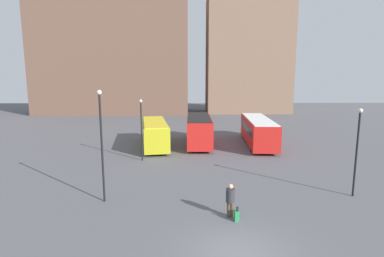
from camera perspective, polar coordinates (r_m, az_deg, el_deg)
ground_plane at (r=13.68m, az=8.91°, el=-22.52°), size 160.00×160.00×0.00m
building_block_left at (r=69.09m, az=-14.76°, el=18.99°), size 31.42×13.74×38.19m
building_block_right at (r=67.67m, az=10.53°, el=13.46°), size 17.56×10.04×24.41m
bus_0 at (r=32.49m, az=-7.12°, el=-0.81°), size 3.90×9.60×2.75m
bus_1 at (r=33.29m, az=1.34°, el=-0.15°), size 2.71×9.30×3.13m
bus_2 at (r=34.05m, az=12.43°, el=-0.32°), size 3.36×11.05×2.92m
traveler at (r=16.21m, az=7.31°, el=-12.89°), size 0.49×0.49×1.82m
suitcase at (r=16.18m, az=8.47°, el=-16.04°), size 0.25×0.39×0.81m
lamp_post_0 at (r=26.69m, az=-9.62°, el=0.69°), size 0.28×0.28×5.47m
lamp_post_1 at (r=20.75m, az=28.95°, el=-2.81°), size 0.28×0.28×5.49m
lamp_post_2 at (r=18.02m, az=-16.86°, el=-1.84°), size 0.28×0.28×6.61m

